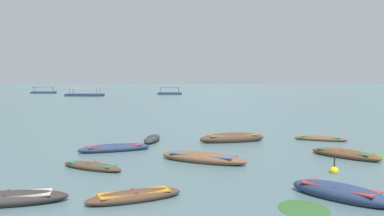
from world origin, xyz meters
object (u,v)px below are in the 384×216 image
(rowboat_7, at_px, (321,139))
(ferry_2, at_px, (170,93))
(rowboat_6, at_px, (339,193))
(rowboat_9, at_px, (92,166))
(rowboat_1, at_px, (134,196))
(rowboat_10, at_px, (6,199))
(rowboat_2, at_px, (232,138))
(rowboat_4, at_px, (203,158))
(ferry_1, at_px, (85,95))
(rowboat_5, at_px, (115,148))
(rowboat_8, at_px, (152,139))
(rowboat_3, at_px, (345,154))
(ferry_0, at_px, (44,92))
(mooring_buoy, at_px, (334,171))

(rowboat_7, bearing_deg, ferry_2, 97.58)
(rowboat_6, xyz_separation_m, rowboat_7, (4.03, 13.40, -0.08))
(rowboat_9, bearing_deg, ferry_2, 90.04)
(rowboat_1, distance_m, rowboat_10, 4.08)
(rowboat_2, distance_m, rowboat_4, 7.00)
(rowboat_1, relative_size, ferry_1, 0.31)
(rowboat_6, xyz_separation_m, rowboat_10, (-10.95, -0.33, -0.04))
(rowboat_2, relative_size, rowboat_6, 1.39)
(rowboat_4, xyz_separation_m, rowboat_5, (-4.89, 3.19, -0.02))
(rowboat_6, distance_m, rowboat_7, 13.99)
(rowboat_7, height_order, rowboat_8, rowboat_8)
(rowboat_3, distance_m, rowboat_5, 12.57)
(rowboat_4, relative_size, rowboat_10, 1.16)
(rowboat_3, height_order, rowboat_5, rowboat_3)
(rowboat_3, height_order, rowboat_4, rowboat_4)
(rowboat_4, xyz_separation_m, rowboat_7, (8.31, 7.05, -0.06))
(rowboat_2, xyz_separation_m, rowboat_4, (-2.27, -6.62, -0.05))
(rowboat_4, bearing_deg, rowboat_5, 146.83)
(rowboat_8, distance_m, ferry_0, 126.16)
(rowboat_5, distance_m, ferry_2, 105.20)
(rowboat_2, distance_m, ferry_1, 93.50)
(rowboat_1, relative_size, mooring_buoy, 3.82)
(rowboat_2, distance_m, rowboat_7, 6.05)
(rowboat_7, distance_m, rowboat_9, 15.93)
(mooring_buoy, bearing_deg, rowboat_10, -161.28)
(ferry_2, bearing_deg, rowboat_2, -85.82)
(rowboat_8, bearing_deg, ferry_2, 91.21)
(rowboat_8, height_order, mooring_buoy, mooring_buoy)
(rowboat_4, xyz_separation_m, rowboat_8, (-3.03, 6.92, -0.03))
(rowboat_5, relative_size, rowboat_9, 1.30)
(rowboat_2, relative_size, ferry_0, 0.54)
(rowboat_4, xyz_separation_m, rowboat_10, (-6.68, -6.68, -0.03))
(rowboat_5, bearing_deg, rowboat_8, 63.56)
(rowboat_1, height_order, rowboat_4, rowboat_4)
(rowboat_7, height_order, mooring_buoy, mooring_buoy)
(rowboat_5, bearing_deg, ferry_0, 110.74)
(rowboat_3, xyz_separation_m, rowboat_8, (-10.52, 5.92, -0.02))
(rowboat_2, bearing_deg, ferry_1, 109.49)
(rowboat_7, bearing_deg, rowboat_6, -106.75)
(rowboat_9, relative_size, ferry_0, 0.38)
(rowboat_1, xyz_separation_m, rowboat_6, (6.88, 0.05, 0.06))
(rowboat_4, relative_size, ferry_2, 0.59)
(rowboat_3, bearing_deg, mooring_buoy, -118.65)
(rowboat_10, bearing_deg, rowboat_3, 28.45)
(rowboat_7, relative_size, ferry_0, 0.41)
(rowboat_3, relative_size, rowboat_8, 1.15)
(rowboat_1, xyz_separation_m, rowboat_2, (4.88, 13.01, 0.09))
(rowboat_5, height_order, mooring_buoy, mooring_buoy)
(rowboat_2, height_order, rowboat_10, rowboat_2)
(rowboat_4, height_order, rowboat_7, rowboat_4)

